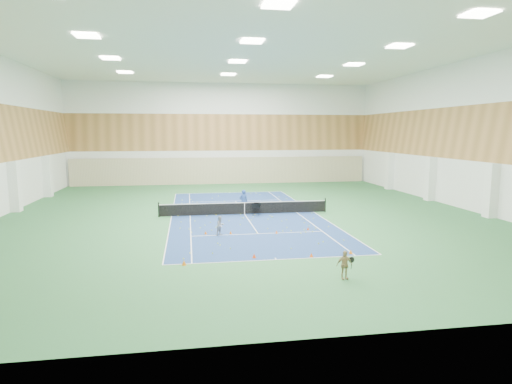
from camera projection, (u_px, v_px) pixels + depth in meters
ground at (245, 214)px, 32.63m from camera, size 40.00×40.00×0.00m
room_shell at (244, 135)px, 31.80m from camera, size 36.00×40.00×12.00m
wood_cladding at (244, 108)px, 31.52m from camera, size 36.00×40.00×8.00m
ceiling_light_grid at (244, 53)px, 30.97m from camera, size 21.40×25.40×0.06m
court_surface at (245, 214)px, 32.63m from camera, size 10.97×23.77×0.01m
tennis_balls_scatter at (245, 214)px, 32.63m from camera, size 10.57×22.77×0.07m
tennis_net at (245, 207)px, 32.56m from camera, size 12.80×0.10×1.10m
back_curtain at (223, 171)px, 51.72m from camera, size 35.40×0.16×3.20m
coach at (243, 201)px, 33.09m from camera, size 0.72×0.53×1.82m
child_court at (220, 226)px, 26.01m from camera, size 0.72×0.71×1.17m
child_apron at (344, 265)px, 18.19m from camera, size 0.76×0.38×1.25m
ball_cart at (256, 209)px, 32.11m from camera, size 0.72×0.72×0.97m
cone_svc_a at (206, 233)px, 26.26m from camera, size 0.19×0.19×0.21m
cone_svc_b at (231, 232)px, 26.33m from camera, size 0.18×0.18×0.20m
cone_svc_c at (277, 232)px, 26.46m from camera, size 0.18×0.18×0.19m
cone_svc_d at (308, 229)px, 27.39m from camera, size 0.18×0.18×0.20m
cone_base_a at (184, 263)px, 20.15m from camera, size 0.23×0.23×0.25m
cone_base_b at (254, 256)px, 21.31m from camera, size 0.21×0.21×0.23m
cone_base_c at (311, 255)px, 21.46m from camera, size 0.20×0.20×0.22m
cone_base_d at (351, 252)px, 22.03m from camera, size 0.20×0.20×0.22m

